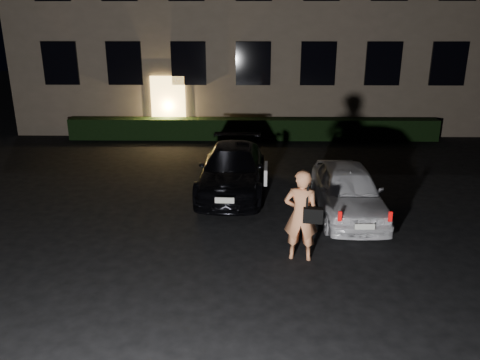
{
  "coord_description": "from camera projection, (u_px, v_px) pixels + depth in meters",
  "views": [
    {
      "loc": [
        -0.22,
        -8.34,
        4.5
      ],
      "look_at": [
        -0.39,
        2.0,
        1.05
      ],
      "focal_mm": 35.0,
      "sensor_mm": 36.0,
      "label": 1
    }
  ],
  "objects": [
    {
      "name": "ground",
      "position": [
        258.0,
        261.0,
        9.33
      ],
      "size": [
        80.0,
        80.0,
        0.0
      ],
      "primitive_type": "plane",
      "color": "black",
      "rests_on": "ground"
    },
    {
      "name": "hatch",
      "position": [
        347.0,
        190.0,
        11.46
      ],
      "size": [
        1.5,
        3.71,
        1.26
      ],
      "rotation": [
        0.0,
        0.0,
        0.0
      ],
      "color": "white",
      "rests_on": "ground"
    },
    {
      "name": "hedge",
      "position": [
        253.0,
        129.0,
        19.16
      ],
      "size": [
        15.0,
        0.7,
        0.85
      ],
      "primitive_type": "cube",
      "color": "black",
      "rests_on": "ground"
    },
    {
      "name": "man",
      "position": [
        301.0,
        215.0,
        9.17
      ],
      "size": [
        0.78,
        0.54,
        1.88
      ],
      "rotation": [
        0.0,
        0.0,
        3.0
      ],
      "color": "#DC8858",
      "rests_on": "ground"
    },
    {
      "name": "sedan",
      "position": [
        232.0,
        169.0,
        13.14
      ],
      "size": [
        1.98,
        4.49,
        1.26
      ],
      "rotation": [
        0.0,
        0.0,
        -0.05
      ],
      "color": "black",
      "rests_on": "ground"
    }
  ]
}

